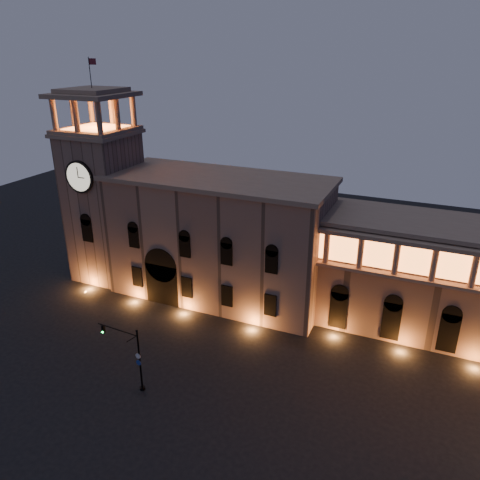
{
  "coord_description": "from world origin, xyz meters",
  "views": [
    {
      "loc": [
        24.8,
        -32.65,
        33.5
      ],
      "look_at": [
        3.82,
        16.0,
        11.68
      ],
      "focal_mm": 35.0,
      "sensor_mm": 36.0,
      "label": 1
    }
  ],
  "objects": [
    {
      "name": "ground",
      "position": [
        0.0,
        0.0,
        0.0
      ],
      "size": [
        160.0,
        160.0,
        0.0
      ],
      "primitive_type": "plane",
      "color": "black",
      "rests_on": "ground"
    },
    {
      "name": "government_building",
      "position": [
        -2.08,
        21.93,
        8.77
      ],
      "size": [
        30.8,
        12.8,
        17.6
      ],
      "color": "#7F6153",
      "rests_on": "ground"
    },
    {
      "name": "clock_tower",
      "position": [
        -20.5,
        20.98,
        12.5
      ],
      "size": [
        9.8,
        9.8,
        32.4
      ],
      "color": "#7F6153",
      "rests_on": "ground"
    },
    {
      "name": "traffic_light",
      "position": [
        -1.34,
        -0.2,
        3.91
      ],
      "size": [
        5.42,
        0.72,
        7.44
      ],
      "rotation": [
        0.0,
        0.0,
        -0.06
      ],
      "color": "black",
      "rests_on": "ground"
    }
  ]
}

